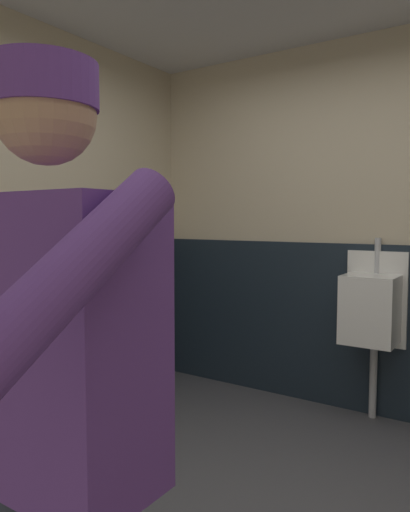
{
  "coord_description": "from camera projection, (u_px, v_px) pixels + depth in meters",
  "views": [
    {
      "loc": [
        0.84,
        -1.65,
        1.36
      ],
      "look_at": [
        0.01,
        -0.4,
        1.25
      ],
      "focal_mm": 33.66,
      "sensor_mm": 36.0,
      "label": 1
    }
  ],
  "objects": [
    {
      "name": "urinal_solo",
      "position": [
        372.0,
        308.0,
        3.18
      ],
      "size": [
        0.4,
        0.34,
        1.24
      ],
      "color": "white",
      "rests_on": "ground_plane"
    },
    {
      "name": "wainscot_band_back",
      "position": [
        374.0,
        330.0,
        3.33
      ],
      "size": [
        3.56,
        0.03,
        1.19
      ],
      "primitive_type": "cube",
      "color": "#19232D",
      "rests_on": "ground_plane"
    },
    {
      "name": "wall_back",
      "position": [
        380.0,
        227.0,
        3.33
      ],
      "size": [
        4.16,
        0.12,
        2.63
      ],
      "primitive_type": "cube",
      "color": "beige",
      "rests_on": "ground_plane"
    },
    {
      "name": "person",
      "position": [
        49.0,
        398.0,
        1.02
      ],
      "size": [
        0.69,
        0.6,
        1.68
      ],
      "color": "#2D3342",
      "rests_on": "ground_plane"
    }
  ]
}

